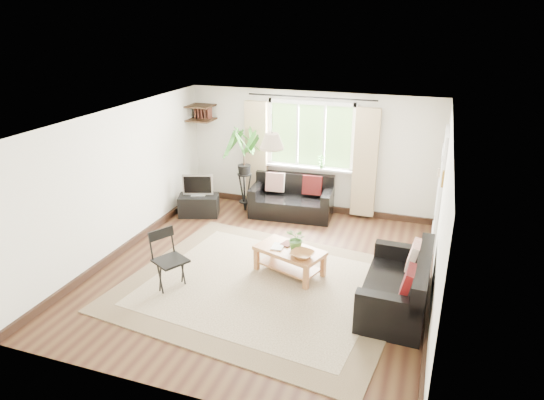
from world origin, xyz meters
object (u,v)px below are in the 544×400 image
(sofa_back, at_px, (292,198))
(palm_stand, at_px, (244,171))
(sofa_right, at_px, (396,282))
(folding_chair, at_px, (171,262))
(tv_stand, at_px, (199,205))
(coffee_table, at_px, (289,261))

(sofa_back, height_order, palm_stand, palm_stand)
(sofa_back, relative_size, sofa_right, 0.97)
(folding_chair, bearing_deg, tv_stand, 47.33)
(sofa_back, bearing_deg, tv_stand, -166.32)
(tv_stand, bearing_deg, coffee_table, -52.87)
(sofa_back, xyz_separation_m, sofa_right, (2.27, -2.64, 0.01))
(palm_stand, relative_size, folding_chair, 1.92)
(palm_stand, bearing_deg, sofa_back, 2.58)
(sofa_right, relative_size, palm_stand, 0.97)
(tv_stand, height_order, folding_chair, folding_chair)
(sofa_right, distance_m, coffee_table, 1.69)
(coffee_table, bearing_deg, sofa_right, -14.00)
(sofa_back, relative_size, palm_stand, 0.94)
(sofa_right, xyz_separation_m, coffee_table, (-1.63, 0.41, -0.17))
(coffee_table, relative_size, palm_stand, 0.61)
(coffee_table, bearing_deg, folding_chair, -146.69)
(coffee_table, bearing_deg, tv_stand, 145.45)
(coffee_table, bearing_deg, palm_stand, 126.56)
(sofa_back, distance_m, folding_chair, 3.32)
(tv_stand, distance_m, folding_chair, 2.78)
(sofa_right, bearing_deg, tv_stand, -115.35)
(sofa_right, distance_m, palm_stand, 4.18)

